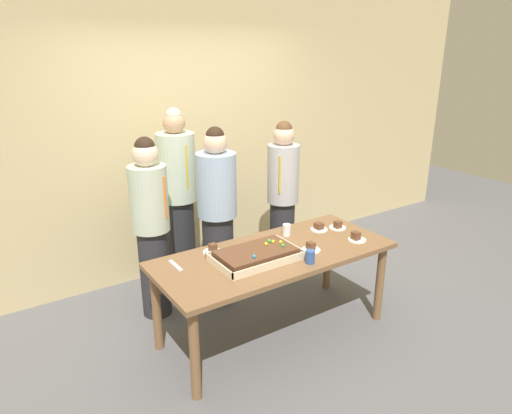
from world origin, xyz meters
TOP-DOWN VIEW (x-y plane):
  - ground_plane at (0.00, 0.00)m, footprint 12.00×12.00m
  - interior_back_panel at (0.00, 1.60)m, footprint 8.00×0.12m
  - party_table at (0.00, 0.00)m, footprint 1.92×0.82m
  - sheet_cake at (-0.19, -0.03)m, footprint 0.66×0.40m
  - plated_slice_near_left at (0.60, 0.17)m, footprint 0.15×0.15m
  - plated_slice_near_right at (0.71, -0.18)m, footprint 0.15×0.15m
  - plated_slice_far_left at (0.26, -0.13)m, footprint 0.15×0.15m
  - plated_slice_far_right at (-0.41, 0.27)m, footprint 0.15×0.15m
  - plated_slice_center_front at (0.76, 0.10)m, footprint 0.15×0.15m
  - drink_cup_nearest at (0.11, -0.30)m, footprint 0.07×0.07m
  - drink_cup_middle at (0.29, 0.23)m, footprint 0.07×0.07m
  - cake_server_utensil at (-0.75, 0.21)m, footprint 0.03×0.20m
  - person_serving_front at (-0.69, 0.82)m, footprint 0.32×0.32m
  - person_green_shirt_behind at (0.68, 0.81)m, footprint 0.31×0.31m
  - person_striped_tie_right at (-0.12, 0.72)m, footprint 0.35×0.35m
  - person_left_edge_reaching at (-0.29, 1.15)m, footprint 0.35×0.35m

SIDE VIEW (x-z plane):
  - ground_plane at x=0.00m, z-range 0.00..0.00m
  - party_table at x=0.00m, z-range 0.28..1.02m
  - cake_server_utensil at x=-0.75m, z-range 0.74..0.74m
  - plated_slice_far_left at x=0.26m, z-range 0.72..0.79m
  - plated_slice_center_front at x=0.76m, z-range 0.72..0.79m
  - plated_slice_near_left at x=0.60m, z-range 0.73..0.79m
  - plated_slice_far_right at x=-0.41m, z-range 0.72..0.79m
  - plated_slice_near_right at x=0.71m, z-range 0.72..0.80m
  - sheet_cake at x=-0.19m, z-range 0.72..0.83m
  - drink_cup_nearest at x=0.11m, z-range 0.74..0.84m
  - drink_cup_middle at x=0.29m, z-range 0.74..0.84m
  - person_serving_front at x=-0.69m, z-range 0.04..1.64m
  - person_green_shirt_behind at x=0.68m, z-range 0.04..1.65m
  - person_striped_tie_right at x=-0.12m, z-range 0.03..1.67m
  - person_left_edge_reaching at x=-0.29m, z-range 0.03..1.80m
  - interior_back_panel at x=0.00m, z-range 0.00..3.00m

